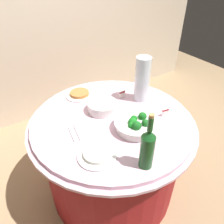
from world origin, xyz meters
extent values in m
plane|color=#9E7F5B|center=(0.00, 0.00, 0.00)|extent=(6.00, 6.00, 0.00)
cylinder|color=maroon|center=(0.00, 0.00, 0.34)|extent=(1.01, 1.01, 0.69)
cylinder|color=#E0B2C6|center=(0.00, 0.00, 0.70)|extent=(1.16, 1.16, 0.02)
cylinder|color=#E0B2C6|center=(0.00, 0.00, 0.72)|extent=(1.10, 1.10, 0.03)
cylinder|color=white|center=(0.06, -0.18, 0.77)|extent=(0.26, 0.26, 0.05)
cylinder|color=white|center=(0.06, -0.18, 0.80)|extent=(0.28, 0.28, 0.01)
sphere|color=#19601E|center=(0.03, -0.23, 0.82)|extent=(0.06, 0.06, 0.06)
sphere|color=#195B1E|center=(0.09, -0.24, 0.81)|extent=(0.05, 0.05, 0.05)
sphere|color=#19711E|center=(0.06, -0.16, 0.81)|extent=(0.04, 0.04, 0.04)
sphere|color=#19731E|center=(0.01, -0.21, 0.81)|extent=(0.05, 0.05, 0.05)
sphere|color=#19751E|center=(0.03, -0.18, 0.81)|extent=(0.06, 0.06, 0.06)
sphere|color=#19651E|center=(0.12, -0.18, 0.82)|extent=(0.05, 0.05, 0.05)
cylinder|color=white|center=(-0.01, 0.11, 0.74)|extent=(0.21, 0.21, 0.01)
cylinder|color=white|center=(-0.01, 0.11, 0.76)|extent=(0.21, 0.21, 0.01)
cylinder|color=white|center=(-0.01, 0.11, 0.77)|extent=(0.21, 0.21, 0.01)
cylinder|color=white|center=(-0.01, 0.11, 0.78)|extent=(0.21, 0.21, 0.01)
cylinder|color=white|center=(-0.01, 0.11, 0.79)|extent=(0.21, 0.21, 0.01)
cylinder|color=white|center=(-0.01, 0.11, 0.80)|extent=(0.21, 0.21, 0.01)
cylinder|color=white|center=(-0.01, 0.11, 0.80)|extent=(0.21, 0.21, 0.01)
cylinder|color=#184E1F|center=(-0.08, -0.44, 0.84)|extent=(0.07, 0.07, 0.20)
cone|color=#184E1F|center=(-0.08, -0.44, 0.96)|extent=(0.07, 0.07, 0.04)
cylinder|color=#184E1F|center=(-0.08, -0.44, 1.02)|extent=(0.03, 0.03, 0.08)
cylinder|color=#B2844C|center=(-0.08, -0.44, 1.07)|extent=(0.03, 0.03, 0.02)
cylinder|color=silver|center=(0.32, 0.08, 0.91)|extent=(0.11, 0.11, 0.34)
sphere|color=#E5B26B|center=(0.34, 0.08, 0.78)|extent=(0.06, 0.06, 0.06)
sphere|color=#E5B26B|center=(0.31, 0.10, 0.78)|extent=(0.06, 0.06, 0.06)
sphere|color=#E5B26B|center=(0.31, 0.06, 0.78)|extent=(0.06, 0.06, 0.06)
sphere|color=#72C64C|center=(0.34, 0.09, 0.83)|extent=(0.06, 0.06, 0.06)
sphere|color=#72C64C|center=(0.30, 0.09, 0.83)|extent=(0.06, 0.06, 0.06)
sphere|color=#72C64C|center=(0.32, 0.06, 0.83)|extent=(0.06, 0.06, 0.06)
sphere|color=red|center=(0.33, 0.10, 0.89)|extent=(0.06, 0.06, 0.06)
sphere|color=red|center=(0.30, 0.08, 0.89)|extent=(0.06, 0.06, 0.06)
sphere|color=red|center=(0.33, 0.06, 0.89)|extent=(0.06, 0.06, 0.06)
sphere|color=#E5B26B|center=(0.31, 0.10, 0.94)|extent=(0.06, 0.06, 0.06)
sphere|color=#E5B26B|center=(0.30, 0.07, 0.94)|extent=(0.06, 0.06, 0.06)
sphere|color=#E5B26B|center=(0.34, 0.07, 0.94)|extent=(0.06, 0.06, 0.06)
cylinder|color=silver|center=(-0.27, -0.01, 0.74)|extent=(0.04, 0.16, 0.01)
cylinder|color=silver|center=(-0.31, 0.00, 0.74)|extent=(0.04, 0.16, 0.01)
sphere|color=silver|center=(-0.27, 0.07, 0.74)|extent=(0.01, 0.01, 0.01)
cylinder|color=white|center=(-0.26, -0.25, 0.75)|extent=(0.22, 0.22, 0.01)
cylinder|color=white|center=(-0.26, -0.25, 0.76)|extent=(0.15, 0.15, 0.02)
cylinder|color=white|center=(-0.06, 0.39, 0.75)|extent=(0.22, 0.22, 0.01)
cylinder|color=#B77038|center=(-0.06, 0.39, 0.76)|extent=(0.15, 0.15, 0.02)
cube|color=white|center=(0.22, 0.18, 0.77)|extent=(0.05, 0.01, 0.05)
cube|color=maroon|center=(0.22, 0.18, 0.79)|extent=(0.05, 0.01, 0.01)
cube|color=white|center=(0.32, -0.18, 0.77)|extent=(0.05, 0.02, 0.05)
cube|color=maroon|center=(0.32, -0.18, 0.79)|extent=(0.05, 0.02, 0.01)
camera|label=1|loc=(-0.65, -1.00, 1.65)|focal=34.92mm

